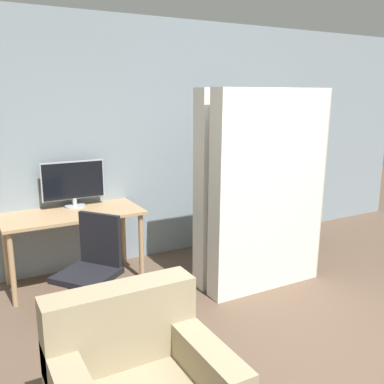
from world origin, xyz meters
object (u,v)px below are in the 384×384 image
(monitor, at_px, (73,182))
(bookshelf, at_px, (267,170))
(office_chair, at_px, (92,280))
(mattress_near, at_px, (269,192))
(mattress_far, at_px, (251,186))

(monitor, distance_m, bookshelf, 2.52)
(office_chair, distance_m, bookshelf, 2.91)
(monitor, xyz_separation_m, mattress_near, (1.55, -1.24, -0.02))
(monitor, relative_size, mattress_far, 0.33)
(office_chair, height_order, mattress_near, mattress_near)
(monitor, bearing_deg, mattress_near, -38.53)
(monitor, relative_size, mattress_near, 0.33)
(office_chair, height_order, bookshelf, bookshelf)
(monitor, bearing_deg, office_chair, -97.72)
(monitor, height_order, mattress_near, mattress_near)
(mattress_far, bearing_deg, bookshelf, 44.38)
(mattress_near, bearing_deg, office_chair, 173.39)
(office_chair, bearing_deg, mattress_far, 3.12)
(office_chair, bearing_deg, mattress_near, -6.61)
(mattress_far, bearing_deg, monitor, 148.60)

